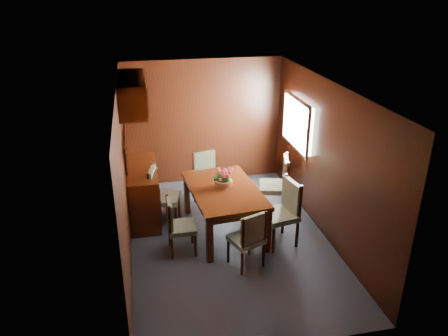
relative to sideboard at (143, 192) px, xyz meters
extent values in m
plane|color=#353B49|center=(1.25, -1.00, -0.45)|extent=(4.50, 4.50, 0.00)
cube|color=black|center=(-0.25, -1.00, 0.75)|extent=(0.02, 4.50, 2.40)
cube|color=black|center=(2.75, -1.00, 0.75)|extent=(0.02, 4.50, 2.40)
cube|color=black|center=(1.25, 1.25, 0.75)|extent=(3.00, 0.02, 2.40)
cube|color=black|center=(1.25, -3.25, 0.75)|extent=(3.00, 0.02, 2.40)
cube|color=black|center=(1.25, -1.00, 1.95)|extent=(3.00, 4.50, 0.02)
cube|color=white|center=(2.73, 0.10, 1.00)|extent=(0.14, 1.10, 0.80)
cube|color=#B2B2B7|center=(2.66, 0.10, 1.00)|extent=(0.04, 1.20, 0.90)
cube|color=black|center=(-0.22, 0.00, 0.83)|extent=(0.03, 1.36, 0.41)
cube|color=silver|center=(-0.20, 0.00, 0.83)|extent=(0.01, 1.30, 0.35)
cube|color=black|center=(-0.05, 0.00, 1.68)|extent=(0.40, 1.40, 0.50)
cube|color=black|center=(0.00, 0.00, 0.00)|extent=(0.48, 1.40, 0.90)
cube|color=black|center=(0.86, -1.53, -0.10)|extent=(0.10, 0.10, 0.70)
cube|color=black|center=(1.73, -1.45, -0.10)|extent=(0.10, 0.10, 0.70)
cube|color=black|center=(0.72, -0.05, -0.10)|extent=(0.10, 0.10, 0.70)
cube|color=black|center=(1.60, 0.03, -0.10)|extent=(0.10, 0.10, 0.70)
cube|color=black|center=(1.23, -0.75, 0.20)|extent=(1.02, 1.57, 0.10)
cube|color=black|center=(1.23, -0.75, 0.28)|extent=(1.15, 1.70, 0.06)
cylinder|color=black|center=(0.34, -1.00, -0.28)|extent=(0.04, 0.04, 0.35)
cylinder|color=black|center=(0.34, -1.36, -0.28)|extent=(0.04, 0.04, 0.35)
cylinder|color=black|center=(0.68, -1.00, -0.28)|extent=(0.04, 0.04, 0.35)
cylinder|color=black|center=(0.68, -1.36, -0.28)|extent=(0.04, 0.04, 0.35)
cube|color=slate|center=(0.51, -1.18, -0.05)|extent=(0.40, 0.41, 0.07)
cylinder|color=black|center=(0.33, -1.00, 0.19)|extent=(0.04, 0.04, 0.47)
cylinder|color=black|center=(0.33, -1.36, 0.19)|extent=(0.04, 0.04, 0.47)
cube|color=slate|center=(0.35, -1.18, 0.20)|extent=(0.06, 0.38, 0.39)
cylinder|color=black|center=(0.19, -0.08, -0.25)|extent=(0.05, 0.05, 0.40)
cylinder|color=black|center=(0.10, -0.47, -0.25)|extent=(0.05, 0.05, 0.40)
cylinder|color=black|center=(0.57, -0.16, -0.25)|extent=(0.05, 0.05, 0.40)
cylinder|color=black|center=(0.48, -0.56, -0.25)|extent=(0.05, 0.05, 0.40)
cube|color=slate|center=(0.34, -0.32, 0.01)|extent=(0.54, 0.56, 0.08)
cylinder|color=black|center=(0.18, -0.07, 0.28)|extent=(0.05, 0.05, 0.53)
cylinder|color=black|center=(0.09, -0.47, 0.28)|extent=(0.05, 0.05, 0.53)
cube|color=slate|center=(0.16, -0.28, 0.30)|extent=(0.15, 0.43, 0.45)
cylinder|color=black|center=(2.21, -1.42, -0.24)|extent=(0.05, 0.05, 0.41)
cylinder|color=black|center=(2.12, -1.01, -0.24)|extent=(0.05, 0.05, 0.41)
cylinder|color=black|center=(1.81, -1.50, -0.24)|extent=(0.05, 0.05, 0.41)
cylinder|color=black|center=(1.73, -1.09, -0.24)|extent=(0.05, 0.05, 0.41)
cube|color=slate|center=(1.97, -1.25, 0.03)|extent=(0.55, 0.57, 0.09)
cylinder|color=black|center=(2.22, -1.42, 0.30)|extent=(0.05, 0.05, 0.55)
cylinder|color=black|center=(2.13, -1.00, 0.30)|extent=(0.05, 0.05, 0.55)
cube|color=slate|center=(2.15, -1.22, 0.33)|extent=(0.15, 0.45, 0.47)
cylinder|color=black|center=(2.31, -0.57, -0.24)|extent=(0.05, 0.05, 0.41)
cylinder|color=black|center=(2.43, -0.16, -0.24)|extent=(0.05, 0.05, 0.41)
cylinder|color=black|center=(1.92, -0.46, -0.24)|extent=(0.05, 0.05, 0.41)
cylinder|color=black|center=(2.04, -0.05, -0.24)|extent=(0.05, 0.05, 0.41)
cube|color=slate|center=(2.18, -0.31, 0.03)|extent=(0.58, 0.60, 0.08)
cylinder|color=black|center=(2.32, -0.57, 0.30)|extent=(0.05, 0.05, 0.55)
cylinder|color=black|center=(2.44, -0.16, 0.30)|extent=(0.05, 0.05, 0.55)
cube|color=slate|center=(2.36, -0.36, 0.32)|extent=(0.18, 0.45, 0.47)
cylinder|color=black|center=(1.24, -1.92, -0.27)|extent=(0.04, 0.04, 0.36)
cylinder|color=black|center=(1.58, -1.79, -0.27)|extent=(0.04, 0.04, 0.36)
cylinder|color=black|center=(1.11, -1.59, -0.27)|extent=(0.04, 0.04, 0.36)
cylinder|color=black|center=(1.46, -1.46, -0.27)|extent=(0.04, 0.04, 0.36)
cube|color=slate|center=(1.35, -1.69, -0.04)|extent=(0.54, 0.52, 0.07)
cylinder|color=black|center=(1.24, -1.92, 0.20)|extent=(0.04, 0.04, 0.48)
cylinder|color=black|center=(1.58, -1.80, 0.20)|extent=(0.04, 0.04, 0.48)
cube|color=slate|center=(1.40, -1.84, 0.22)|extent=(0.38, 0.19, 0.40)
cylinder|color=black|center=(1.29, 0.44, -0.26)|extent=(0.04, 0.04, 0.39)
cylinder|color=black|center=(0.91, 0.33, -0.26)|extent=(0.04, 0.04, 0.39)
cylinder|color=black|center=(1.39, 0.08, -0.26)|extent=(0.04, 0.04, 0.39)
cylinder|color=black|center=(1.02, -0.03, -0.26)|extent=(0.04, 0.04, 0.39)
cube|color=slate|center=(1.15, 0.21, 0.00)|extent=(0.56, 0.55, 0.08)
cylinder|color=black|center=(1.28, 0.45, 0.25)|extent=(0.04, 0.04, 0.51)
cylinder|color=black|center=(0.90, 0.34, 0.25)|extent=(0.04, 0.04, 0.51)
cube|color=slate|center=(1.10, 0.38, 0.27)|extent=(0.42, 0.18, 0.44)
cylinder|color=#C8673D|center=(1.24, -0.63, 0.35)|extent=(0.28, 0.28, 0.09)
sphere|color=#24511B|center=(1.24, -0.63, 0.41)|extent=(0.22, 0.22, 0.22)
camera|label=1|loc=(0.00, -6.67, 3.29)|focal=35.00mm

